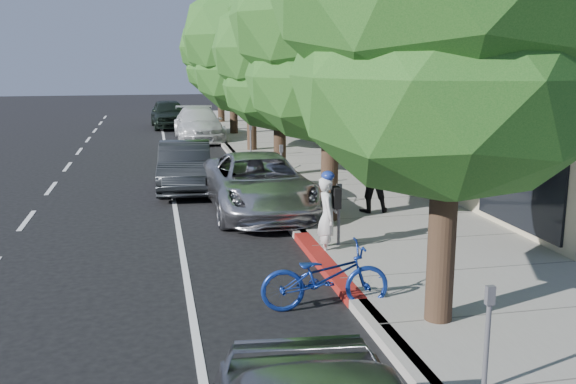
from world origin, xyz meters
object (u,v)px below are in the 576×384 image
object	(u,v)px
dark_suv_far	(169,114)
pedestrian	(371,175)
street_tree_1	(332,21)
white_pickup	(199,124)
street_tree_2	(280,51)
street_tree_4	(233,46)
bicycle	(325,277)
street_tree_3	(251,39)
silver_suv	(259,184)
dark_sedan	(185,166)
street_tree_5	(220,49)
cyclist	(327,216)

from	to	relation	value
dark_suv_far	pedestrian	size ratio (longest dim) A/B	2.50
street_tree_1	white_pickup	bearing A→B (deg)	96.37
street_tree_2	pedestrian	xyz separation A→B (m)	(1.21, -5.42, -3.01)
dark_suv_far	street_tree_4	bearing A→B (deg)	-59.28
bicycle	street_tree_3	bearing A→B (deg)	-1.48
silver_suv	dark_sedan	bearing A→B (deg)	115.86
street_tree_3	dark_sedan	xyz separation A→B (m)	(-3.10, -7.00, -3.91)
bicycle	white_pickup	distance (m)	21.62
street_tree_5	bicycle	distance (m)	29.22
street_tree_2	dark_suv_far	bearing A→B (deg)	100.57
white_pickup	silver_suv	bearing A→B (deg)	-89.34
street_tree_3	pedestrian	distance (m)	12.02
silver_suv	white_pickup	world-z (taller)	white_pickup
street_tree_1	street_tree_3	xyz separation A→B (m)	(-0.00, 12.00, -0.08)
street_tree_2	silver_suv	world-z (taller)	street_tree_2
street_tree_4	dark_sedan	distance (m)	13.87
silver_suv	pedestrian	size ratio (longest dim) A/B	2.87
street_tree_3	street_tree_2	bearing A→B (deg)	-90.00
bicycle	pedestrian	xyz separation A→B (m)	(2.64, 5.51, 0.55)
dark_sedan	pedestrian	xyz separation A→B (m)	(4.31, -4.42, 0.37)
street_tree_1	dark_sedan	distance (m)	7.11
street_tree_3	white_pickup	xyz separation A→B (m)	(-1.86, 4.68, -3.85)
street_tree_4	street_tree_2	bearing A→B (deg)	-90.00
street_tree_1	dark_sedan	xyz separation A→B (m)	(-3.10, 5.00, -3.99)
dark_sedan	dark_suv_far	world-z (taller)	dark_suv_far
silver_suv	dark_sedan	size ratio (longest dim) A/B	1.24
street_tree_3	dark_sedan	size ratio (longest dim) A/B	1.81
street_tree_2	street_tree_3	distance (m)	6.02
street_tree_4	dark_suv_far	distance (m)	6.65
dark_sedan	street_tree_4	bearing A→B (deg)	80.12
street_tree_3	street_tree_1	bearing A→B (deg)	-90.00
cyclist	dark_sedan	size ratio (longest dim) A/B	0.37
bicycle	dark_suv_far	bearing A→B (deg)	6.81
silver_suv	pedestrian	xyz separation A→B (m)	(2.61, -1.10, 0.34)
dark_suv_far	pedestrian	xyz separation A→B (m)	(4.31, -22.04, 0.29)
street_tree_3	street_tree_4	size ratio (longest dim) A/B	1.09
street_tree_3	dark_sedan	world-z (taller)	street_tree_3
street_tree_5	dark_sedan	bearing A→B (deg)	-99.27
street_tree_4	white_pickup	world-z (taller)	street_tree_4
white_pickup	pedestrian	world-z (taller)	pedestrian
white_pickup	pedestrian	distance (m)	16.39
cyclist	bicycle	bearing A→B (deg)	172.00
street_tree_3	pedestrian	size ratio (longest dim) A/B	4.17
street_tree_3	white_pickup	world-z (taller)	street_tree_3
street_tree_1	street_tree_2	world-z (taller)	street_tree_1
bicycle	street_tree_5	bearing A→B (deg)	0.51
street_tree_4	silver_suv	size ratio (longest dim) A/B	1.33
silver_suv	white_pickup	xyz separation A→B (m)	(-0.46, 15.00, 0.03)
street_tree_4	street_tree_5	distance (m)	6.00
dark_sedan	pedestrian	size ratio (longest dim) A/B	2.31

